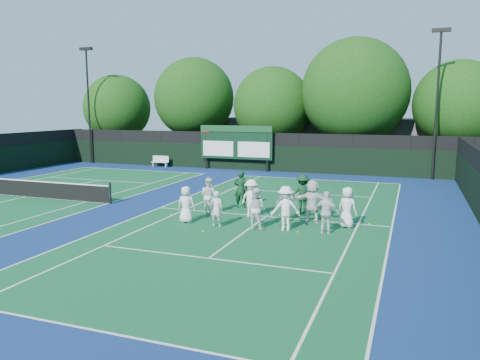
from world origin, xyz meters
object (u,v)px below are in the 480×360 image
(bench, at_px, (160,161))
(tennis_net, at_px, (26,188))
(scoreboard, at_px, (236,143))
(coach_left, at_px, (241,189))

(bench, bearing_deg, tennis_net, -91.14)
(scoreboard, xyz_separation_m, coach_left, (5.25, -13.12, -1.26))
(tennis_net, height_order, bench, tennis_net)
(coach_left, bearing_deg, bench, -60.80)
(bench, height_order, coach_left, coach_left)
(bench, bearing_deg, coach_left, -47.19)
(scoreboard, distance_m, tennis_net, 16.26)
(bench, bearing_deg, scoreboard, 1.86)
(scoreboard, height_order, coach_left, scoreboard)
(tennis_net, bearing_deg, bench, 88.86)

